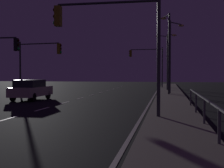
# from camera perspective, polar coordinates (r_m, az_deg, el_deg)

# --- Properties ---
(ground_plane) EXTENTS (112.00, 112.00, 0.00)m
(ground_plane) POSITION_cam_1_polar(r_m,az_deg,el_deg) (22.58, -8.24, -3.30)
(ground_plane) COLOR black
(ground_plane) RESTS_ON ground
(sidewalk_right) EXTENTS (2.46, 77.00, 0.14)m
(sidewalk_right) POSITION_cam_1_polar(r_m,az_deg,el_deg) (21.45, 10.85, -3.40)
(sidewalk_right) COLOR gray
(sidewalk_right) RESTS_ON ground
(lane_markings_center) EXTENTS (0.14, 50.00, 0.01)m
(lane_markings_center) POSITION_cam_1_polar(r_m,az_deg,el_deg) (25.91, -5.82, -2.61)
(lane_markings_center) COLOR silver
(lane_markings_center) RESTS_ON ground
(lane_edge_line) EXTENTS (0.14, 53.00, 0.01)m
(lane_edge_line) POSITION_cam_1_polar(r_m,az_deg,el_deg) (26.46, 7.48, -2.52)
(lane_edge_line) COLOR silver
(lane_edge_line) RESTS_ON ground
(car) EXTENTS (1.86, 4.41, 1.57)m
(car) POSITION_cam_1_polar(r_m,az_deg,el_deg) (24.93, -14.59, -0.96)
(car) COLOR beige
(car) RESTS_ON ground
(traffic_light_overhead_east) EXTENTS (5.02, 0.34, 5.37)m
(traffic_light_overhead_east) POSITION_cam_1_polar(r_m,az_deg,el_deg) (14.38, -0.29, 9.66)
(traffic_light_overhead_east) COLOR #38383D
(traffic_light_overhead_east) RESTS_ON sidewalk_right
(traffic_light_near_left) EXTENTS (4.43, 0.88, 5.06)m
(traffic_light_near_left) POSITION_cam_1_polar(r_m,az_deg,el_deg) (29.83, -13.31, 4.86)
(traffic_light_near_left) COLOR #2D3033
(traffic_light_near_left) RESTS_ON ground
(traffic_light_far_left) EXTENTS (4.75, 0.60, 5.53)m
(traffic_light_far_left) POSITION_cam_1_polar(r_m,az_deg,el_deg) (43.85, 6.52, 4.55)
(traffic_light_far_left) COLOR #4C4C51
(traffic_light_far_left) RESTS_ON sidewalk_right
(traffic_light_near_right) EXTENTS (2.87, 0.35, 4.98)m
(traffic_light_near_right) POSITION_cam_1_polar(r_m,az_deg,el_deg) (25.03, -19.80, 5.05)
(traffic_light_near_right) COLOR #38383D
(traffic_light_near_right) RESTS_ON ground
(street_lamp_corner) EXTENTS (0.91, 1.44, 7.48)m
(street_lamp_corner) POSITION_cam_1_polar(r_m,az_deg,el_deg) (29.74, 10.20, 6.79)
(street_lamp_corner) COLOR #2D3033
(street_lamp_corner) RESTS_ON sidewalk_right
(street_lamp_far_end) EXTENTS (1.48, 2.02, 7.02)m
(street_lamp_far_end) POSITION_cam_1_polar(r_m,az_deg,el_deg) (31.13, 10.95, 6.25)
(street_lamp_far_end) COLOR #4C4C51
(street_lamp_far_end) RESTS_ON sidewalk_right
(street_lamp_across_street) EXTENTS (1.90, 1.76, 7.20)m
(street_lamp_across_street) POSITION_cam_1_polar(r_m,az_deg,el_deg) (44.01, 10.01, 5.10)
(street_lamp_across_street) COLOR #38383D
(street_lamp_across_street) RESTS_ON sidewalk_right
(street_lamp_mid_block) EXTENTS (1.10, 1.24, 6.52)m
(street_lamp_mid_block) POSITION_cam_1_polar(r_m,az_deg,el_deg) (37.08, 10.34, 5.02)
(street_lamp_mid_block) COLOR #38383D
(street_lamp_mid_block) RESTS_ON sidewalk_right
(barrier_fence) EXTENTS (0.09, 17.42, 0.98)m
(barrier_fence) POSITION_cam_1_polar(r_m,az_deg,el_deg) (10.67, 17.57, -4.39)
(barrier_fence) COLOR #59595E
(barrier_fence) RESTS_ON sidewalk_right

